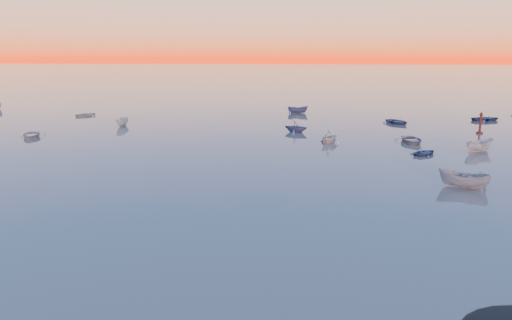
# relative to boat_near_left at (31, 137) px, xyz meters

# --- Properties ---
(ground) EXTENTS (600.00, 600.00, 0.00)m
(ground) POSITION_rel_boat_near_left_xyz_m (32.18, 55.63, 0.00)
(ground) COLOR #625951
(ground) RESTS_ON ground
(moored_fleet) EXTENTS (124.00, 58.00, 1.20)m
(moored_fleet) POSITION_rel_boat_near_left_xyz_m (32.18, 8.63, 0.00)
(moored_fleet) COLOR silver
(moored_fleet) RESTS_ON ground
(boat_near_left) EXTENTS (4.76, 3.24, 1.10)m
(boat_near_left) POSITION_rel_boat_near_left_xyz_m (0.00, 0.00, 0.00)
(boat_near_left) COLOR silver
(boat_near_left) RESTS_ON ground
(boat_near_center) EXTENTS (3.78, 4.34, 1.42)m
(boat_near_center) POSITION_rel_boat_near_left_xyz_m (55.49, -3.99, 0.00)
(boat_near_center) COLOR silver
(boat_near_center) RESTS_ON ground
(channel_marker) EXTENTS (0.88, 0.88, 3.11)m
(channel_marker) POSITION_rel_boat_near_left_xyz_m (59.79, 9.04, 1.23)
(channel_marker) COLOR #3F150D
(channel_marker) RESTS_ON ground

